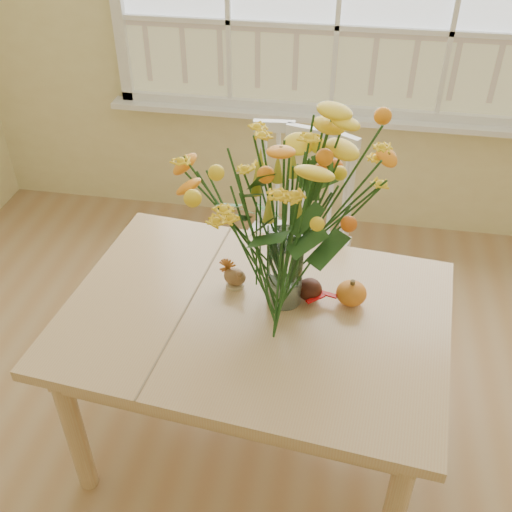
# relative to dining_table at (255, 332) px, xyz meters

# --- Properties ---
(dining_table) EXTENTS (1.35, 1.03, 0.68)m
(dining_table) POSITION_rel_dining_table_xyz_m (0.00, 0.00, 0.00)
(dining_table) COLOR tan
(dining_table) RESTS_ON floor
(windsor_chair) EXTENTS (0.54, 0.52, 0.97)m
(windsor_chair) POSITION_rel_dining_table_xyz_m (0.05, 0.69, -0.05)
(windsor_chair) COLOR white
(windsor_chair) RESTS_ON floor
(flower_vase) EXTENTS (0.56, 0.56, 0.67)m
(flower_vase) POSITION_rel_dining_table_xyz_m (0.09, 0.08, 0.49)
(flower_vase) COLOR white
(flower_vase) RESTS_ON dining_table
(pumpkin) EXTENTS (0.10, 0.10, 0.08)m
(pumpkin) POSITION_rel_dining_table_xyz_m (0.31, 0.10, 0.13)
(pumpkin) COLOR #C76717
(pumpkin) RESTS_ON dining_table
(turkey_figurine) EXTENTS (0.09, 0.07, 0.10)m
(turkey_figurine) POSITION_rel_dining_table_xyz_m (-0.09, 0.12, 0.13)
(turkey_figurine) COLOR #CCB78C
(turkey_figurine) RESTS_ON dining_table
(dark_gourd) EXTENTS (0.13, 0.08, 0.08)m
(dark_gourd) POSITION_rel_dining_table_xyz_m (0.17, 0.10, 0.13)
(dark_gourd) COLOR #38160F
(dark_gourd) RESTS_ON dining_table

